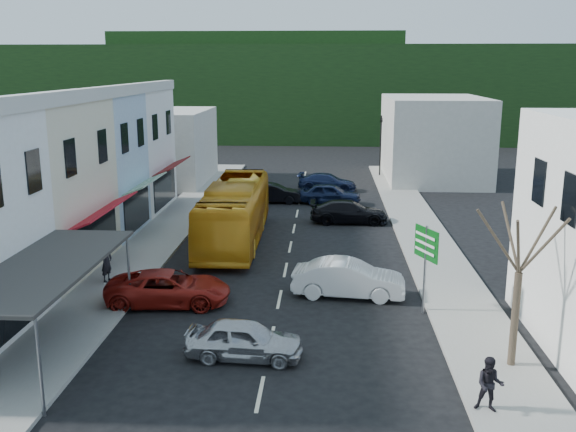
% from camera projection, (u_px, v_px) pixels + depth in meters
% --- Properties ---
extents(ground, '(120.00, 120.00, 0.00)m').
position_uv_depth(ground, '(279.00, 299.00, 27.06)').
color(ground, black).
rests_on(ground, ground).
extents(sidewalk_left, '(3.00, 52.00, 0.15)m').
position_uv_depth(sidewalk_left, '(163.00, 234.00, 37.20)').
color(sidewalk_left, gray).
rests_on(sidewalk_left, ground).
extents(sidewalk_right, '(3.00, 52.00, 0.15)m').
position_uv_depth(sidewalk_right, '(424.00, 238.00, 36.32)').
color(sidewalk_right, gray).
rests_on(sidewalk_right, ground).
extents(shopfront_row, '(8.25, 30.00, 8.00)m').
position_uv_depth(shopfront_row, '(35.00, 182.00, 31.73)').
color(shopfront_row, white).
rests_on(shopfront_row, ground).
extents(distant_block_left, '(8.00, 10.00, 6.00)m').
position_uv_depth(distant_block_left, '(159.00, 147.00, 53.30)').
color(distant_block_left, '#B7B2A8').
rests_on(distant_block_left, ground).
extents(distant_block_right, '(8.00, 12.00, 7.00)m').
position_uv_depth(distant_block_right, '(433.00, 138.00, 54.75)').
color(distant_block_right, '#B7B2A8').
rests_on(distant_block_right, ground).
extents(hillside, '(80.00, 26.00, 14.00)m').
position_uv_depth(hillside, '(303.00, 86.00, 88.82)').
color(hillside, black).
rests_on(hillside, ground).
extents(bus, '(2.68, 11.64, 3.10)m').
position_uv_depth(bus, '(235.00, 215.00, 35.55)').
color(bus, orange).
rests_on(bus, ground).
extents(car_silver, '(4.51, 2.09, 1.40)m').
position_uv_depth(car_silver, '(244.00, 339.00, 21.49)').
color(car_silver, '#B5B5BA').
rests_on(car_silver, ground).
extents(car_white, '(4.56, 2.25, 1.40)m').
position_uv_depth(car_white, '(349.00, 281.00, 27.27)').
color(car_white, silver).
rests_on(car_white, ground).
extents(car_red, '(4.71, 2.20, 1.40)m').
position_uv_depth(car_red, '(169.00, 288.00, 26.37)').
color(car_red, maroon).
rests_on(car_red, ground).
extents(car_black_near, '(4.50, 1.84, 1.40)m').
position_uv_depth(car_black_near, '(349.00, 212.00, 39.99)').
color(car_black_near, black).
rests_on(car_black_near, ground).
extents(car_navy_mid, '(4.60, 2.37, 1.40)m').
position_uv_depth(car_navy_mid, '(330.00, 194.00, 45.38)').
color(car_navy_mid, '#0E1732').
rests_on(car_navy_mid, ground).
extents(car_black_far, '(4.41, 1.84, 1.40)m').
position_uv_depth(car_black_far, '(273.00, 193.00, 45.85)').
color(car_black_far, black).
rests_on(car_black_far, ground).
extents(car_navy_far, '(4.71, 2.43, 1.40)m').
position_uv_depth(car_navy_far, '(327.00, 182.00, 50.28)').
color(car_navy_far, '#0E1732').
rests_on(car_navy_far, ground).
extents(pedestrian_left, '(0.52, 0.67, 1.70)m').
position_uv_depth(pedestrian_left, '(107.00, 263.00, 28.68)').
color(pedestrian_left, black).
rests_on(pedestrian_left, sidewalk_left).
extents(pedestrian_right, '(0.78, 0.59, 1.70)m').
position_uv_depth(pedestrian_right, '(490.00, 383.00, 17.89)').
color(pedestrian_right, black).
rests_on(pedestrian_right, sidewalk_right).
extents(direction_sign, '(1.37, 1.75, 3.59)m').
position_uv_depth(direction_sign, '(425.00, 270.00, 25.18)').
color(direction_sign, '#085014').
rests_on(direction_sign, ground).
extents(street_tree, '(3.12, 3.12, 6.56)m').
position_uv_depth(street_tree, '(519.00, 273.00, 20.16)').
color(street_tree, '#3B2E21').
rests_on(street_tree, ground).
extents(traffic_signal, '(1.19, 1.40, 5.37)m').
position_uv_depth(traffic_signal, '(380.00, 146.00, 55.95)').
color(traffic_signal, black).
rests_on(traffic_signal, ground).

